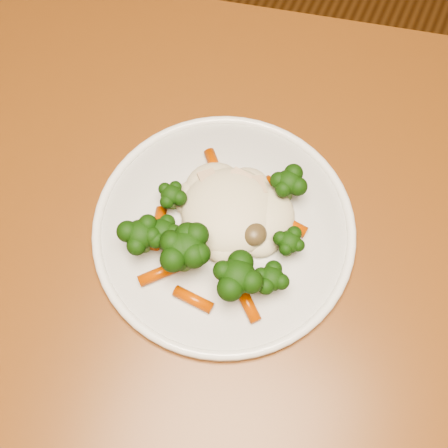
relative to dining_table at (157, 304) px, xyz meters
name	(u,v)px	position (x,y,z in m)	size (l,w,h in m)	color
dining_table	(157,304)	(0.00, 0.00, 0.00)	(1.31, 1.02, 0.75)	brown
plate	(224,229)	(0.05, 0.08, 0.11)	(0.28, 0.28, 0.01)	white
meal	(216,231)	(0.05, 0.06, 0.14)	(0.18, 0.18, 0.05)	beige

